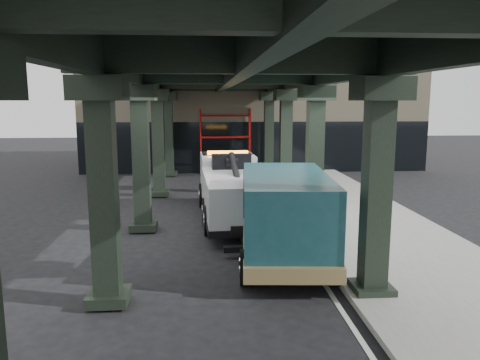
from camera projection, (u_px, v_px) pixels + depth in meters
name	position (u px, v px, depth m)	size (l,w,h in m)	color
ground	(245.00, 246.00, 14.63)	(90.00, 90.00, 0.00)	black
sidewalk	(364.00, 224.00, 16.91)	(5.00, 40.00, 0.15)	gray
lane_stripe	(288.00, 228.00, 16.72)	(0.12, 38.00, 0.01)	silver
viaduct	(229.00, 71.00, 15.65)	(7.40, 32.00, 6.40)	black
building	(250.00, 108.00, 33.77)	(22.00, 10.00, 8.00)	#C6B793
scaffolding	(225.00, 140.00, 28.68)	(3.08, 0.88, 4.00)	#A9110D
tow_truck	(232.00, 187.00, 17.83)	(2.65, 7.97, 2.58)	black
towed_van	(284.00, 213.00, 13.25)	(2.91, 6.38, 2.52)	#133D45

